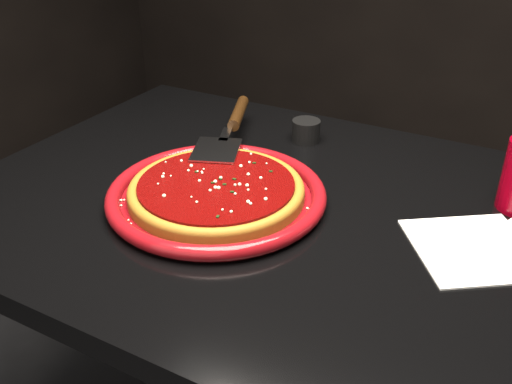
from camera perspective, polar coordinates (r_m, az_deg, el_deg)
table at (r=1.20m, az=4.11°, el=-17.24°), size 1.20×0.80×0.75m
plate at (r=0.97m, az=-3.96°, el=-0.24°), size 0.41×0.41×0.03m
pizza_crust at (r=0.97m, az=-3.97°, el=-0.02°), size 0.32×0.32×0.01m
pizza_crust_rim at (r=0.96m, az=-3.98°, el=0.37°), size 0.32×0.32×0.02m
pizza_sauce at (r=0.96m, az=-4.00°, el=0.65°), size 0.29×0.29×0.01m
parmesan_dusting at (r=0.96m, az=-4.01°, el=1.04°), size 0.26×0.26×0.01m
basil_flecks at (r=0.96m, az=-4.01°, el=0.98°), size 0.23×0.23×0.00m
pizza_server at (r=1.14m, az=-2.65°, el=6.46°), size 0.23×0.37×0.03m
napkin_a at (r=0.91m, az=20.96°, el=-5.30°), size 0.24×0.24×0.00m
ramekin at (r=1.20m, az=5.02°, el=6.13°), size 0.07×0.07×0.05m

